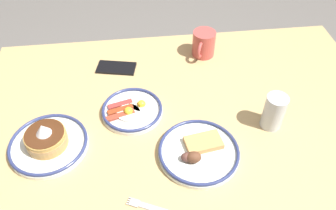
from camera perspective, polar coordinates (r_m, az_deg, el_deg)
The scene contains 8 objects.
dining_table at distance 1.19m, azimuth 2.55°, elevation -3.56°, with size 1.37×0.87×0.74m.
plate_near_main at distance 1.12m, azimuth -6.08°, elevation -0.85°, with size 0.20×0.20×0.04m.
plate_center_pancakes at distance 1.01m, azimuth 5.20°, elevation -7.81°, with size 0.24×0.24×0.05m.
plate_far_companion at distance 1.07m, azimuth -19.65°, elevation -5.91°, with size 0.24×0.24×0.10m.
coffee_mug at distance 1.33m, azimuth 6.02°, elevation 10.28°, with size 0.09×0.12×0.10m.
drinking_glass at distance 1.10m, azimuth 17.38°, elevation -1.31°, with size 0.07×0.07×0.12m.
cell_phone at distance 1.30m, azimuth -8.71°, elevation 6.23°, with size 0.14×0.07×0.01m, color black.
fork_near at distance 0.92m, azimuth -1.49°, elevation -17.34°, with size 0.17×0.09×0.01m.
Camera 1 is at (0.14, 0.76, 1.56)m, focal length 36.10 mm.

